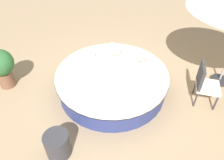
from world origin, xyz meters
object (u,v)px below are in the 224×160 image
at_px(throw_pillow_0, 154,72).
at_px(side_table, 58,144).
at_px(patio_chair, 204,82).
at_px(throw_pillow_2, 113,49).
at_px(planter, 1,66).
at_px(throw_pillow_1, 139,55).
at_px(round_bed, 112,82).
at_px(throw_pillow_3, 88,54).

height_order(throw_pillow_0, side_table, throw_pillow_0).
height_order(throw_pillow_0, patio_chair, patio_chair).
distance_m(throw_pillow_2, planter, 2.76).
xyz_separation_m(throw_pillow_1, planter, (-0.45, -3.31, -0.04)).
bearing_deg(round_bed, throw_pillow_0, 70.45).
height_order(round_bed, side_table, round_bed).
bearing_deg(throw_pillow_0, throw_pillow_2, -150.92).
relative_size(throw_pillow_0, throw_pillow_3, 1.16).
xyz_separation_m(patio_chair, side_table, (0.55, -3.25, -0.31)).
relative_size(throw_pillow_2, side_table, 1.12).
bearing_deg(throw_pillow_2, side_table, -36.28).
bearing_deg(throw_pillow_1, side_table, -50.53).
distance_m(throw_pillow_2, throw_pillow_3, 0.69).
bearing_deg(side_table, patio_chair, 99.60).
xyz_separation_m(throw_pillow_1, patio_chair, (1.24, 1.07, -0.09)).
xyz_separation_m(throw_pillow_0, throw_pillow_1, (-0.72, -0.08, 0.02)).
height_order(throw_pillow_1, patio_chair, patio_chair).
bearing_deg(round_bed, patio_chair, 65.94).
distance_m(round_bed, side_table, 1.95).
bearing_deg(round_bed, throw_pillow_1, 116.70).
xyz_separation_m(round_bed, planter, (-0.85, -2.50, 0.33)).
bearing_deg(patio_chair, planter, -81.72).
relative_size(throw_pillow_2, patio_chair, 0.56).
height_order(round_bed, throw_pillow_1, throw_pillow_1).
distance_m(round_bed, throw_pillow_3, 0.96).
xyz_separation_m(round_bed, throw_pillow_2, (-0.83, 0.25, 0.38)).
xyz_separation_m(throw_pillow_3, side_table, (2.16, -0.94, -0.39)).
height_order(round_bed, planter, planter).
distance_m(planter, side_table, 2.54).
relative_size(round_bed, planter, 2.57).
height_order(throw_pillow_0, throw_pillow_3, throw_pillow_3).
height_order(throw_pillow_1, side_table, throw_pillow_1).
distance_m(throw_pillow_0, throw_pillow_1, 0.73).
relative_size(throw_pillow_3, patio_chair, 0.46).
height_order(round_bed, throw_pillow_2, throw_pillow_2).
bearing_deg(throw_pillow_1, throw_pillow_3, -106.79).
xyz_separation_m(throw_pillow_2, planter, (-0.03, -2.76, -0.05)).
bearing_deg(throw_pillow_2, throw_pillow_0, 29.08).
bearing_deg(throw_pillow_3, planter, -92.06).
distance_m(throw_pillow_1, throw_pillow_3, 1.29).
xyz_separation_m(round_bed, patio_chair, (0.84, 1.88, 0.27)).
height_order(throw_pillow_2, throw_pillow_3, throw_pillow_2).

